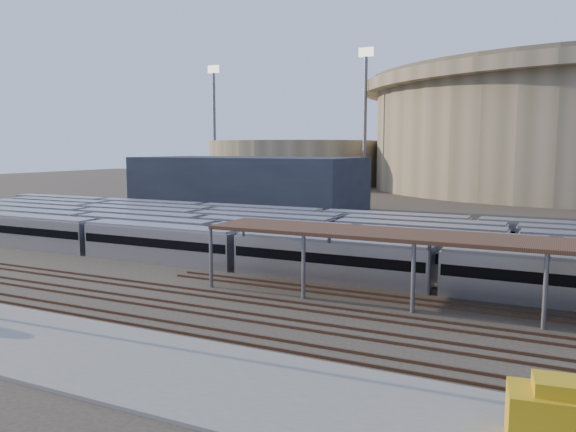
# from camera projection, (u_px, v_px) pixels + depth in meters

# --- Properties ---
(ground) EXTENTS (420.00, 420.00, 0.00)m
(ground) POSITION_uv_depth(u_px,v_px,m) (290.00, 302.00, 43.03)
(ground) COLOR #383026
(ground) RESTS_ON ground
(apron) EXTENTS (50.00, 9.00, 0.20)m
(apron) POSITION_uv_depth(u_px,v_px,m) (96.00, 355.00, 31.76)
(apron) COLOR gray
(apron) RESTS_ON ground
(subway_trains) EXTENTS (130.63, 23.90, 3.60)m
(subway_trains) POSITION_uv_depth(u_px,v_px,m) (357.00, 242.00, 59.74)
(subway_trains) COLOR #ACABB0
(subway_trains) RESTS_ON ground
(empty_tracks) EXTENTS (170.00, 9.62, 0.18)m
(empty_tracks) POSITION_uv_depth(u_px,v_px,m) (258.00, 318.00, 38.55)
(empty_tracks) COLOR #4C3323
(empty_tracks) RESTS_ON ground
(secondary_arena) EXTENTS (56.00, 56.00, 14.00)m
(secondary_arena) POSITION_uv_depth(u_px,v_px,m) (296.00, 162.00, 184.29)
(secondary_arena) COLOR gray
(secondary_arena) RESTS_ON ground
(service_building) EXTENTS (42.00, 20.00, 10.00)m
(service_building) POSITION_uv_depth(u_px,v_px,m) (249.00, 184.00, 106.70)
(service_building) COLOR #1E232D
(service_building) RESTS_ON ground
(floodlight_0) EXTENTS (4.00, 1.00, 38.40)m
(floodlight_0) POSITION_uv_depth(u_px,v_px,m) (365.00, 115.00, 151.83)
(floodlight_0) COLOR #5A5A5F
(floodlight_0) RESTS_ON ground
(floodlight_1) EXTENTS (4.00, 1.00, 38.40)m
(floodlight_1) POSITION_uv_depth(u_px,v_px,m) (214.00, 121.00, 184.49)
(floodlight_1) COLOR #5A5A5F
(floodlight_1) RESTS_ON ground
(floodlight_3) EXTENTS (4.00, 1.00, 38.40)m
(floodlight_3) POSITION_uv_depth(u_px,v_px,m) (469.00, 121.00, 187.91)
(floodlight_3) COLOR #5A5A5F
(floodlight_3) RESTS_ON ground
(yellow_equipment) EXTENTS (3.81, 2.66, 2.22)m
(yellow_equipment) POSITION_uv_depth(u_px,v_px,m) (556.00, 420.00, 21.61)
(yellow_equipment) COLOR #BF9611
(yellow_equipment) RESTS_ON apron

